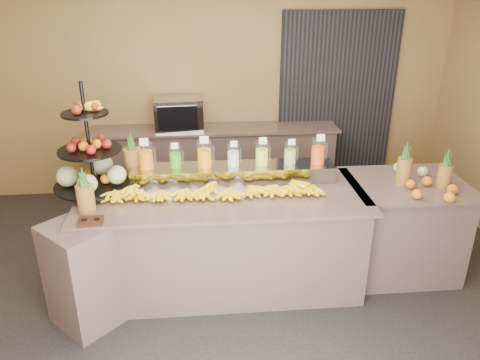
{
  "coord_description": "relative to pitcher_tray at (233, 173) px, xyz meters",
  "views": [
    {
      "loc": [
        -0.18,
        -3.37,
        2.67
      ],
      "look_at": [
        0.15,
        0.3,
        1.06
      ],
      "focal_mm": 35.0,
      "sensor_mm": 36.0,
      "label": 1
    }
  ],
  "objects": [
    {
      "name": "juice_pitcher_lemon",
      "position": [
        0.26,
        -0.0,
        0.17
      ],
      "size": [
        0.12,
        0.12,
        0.29
      ],
      "color": "silver",
      "rests_on": "pitcher_tray"
    },
    {
      "name": "banana_heap",
      "position": [
        -0.17,
        -0.3,
        -0.01
      ],
      "size": [
        1.96,
        0.18,
        0.16
      ],
      "color": "yellow",
      "rests_on": "buffet_counter"
    },
    {
      "name": "condiment_caddy",
      "position": [
        -1.15,
        -0.7,
        -0.06
      ],
      "size": [
        0.2,
        0.16,
        0.03
      ],
      "primitive_type": "cube",
      "rotation": [
        0.0,
        0.0,
        0.13
      ],
      "color": "black",
      "rests_on": "buffet_counter"
    },
    {
      "name": "juice_pitcher_orange_b",
      "position": [
        -0.26,
        -0.0,
        0.18
      ],
      "size": [
        0.13,
        0.14,
        0.32
      ],
      "color": "silver",
      "rests_on": "pitcher_tray"
    },
    {
      "name": "juice_pitcher_green",
      "position": [
        -0.52,
        -0.0,
        0.16
      ],
      "size": [
        0.11,
        0.11,
        0.26
      ],
      "color": "silver",
      "rests_on": "pitcher_tray"
    },
    {
      "name": "fruit_stand",
      "position": [
        -1.19,
        -0.09,
        0.17
      ],
      "size": [
        0.74,
        0.74,
        0.96
      ],
      "rotation": [
        0.0,
        0.0,
        -0.08
      ],
      "color": "black",
      "rests_on": "buffet_counter"
    },
    {
      "name": "juice_pitcher_lime",
      "position": [
        0.52,
        -0.0,
        0.17
      ],
      "size": [
        0.11,
        0.11,
        0.27
      ],
      "color": "silver",
      "rests_on": "pitcher_tray"
    },
    {
      "name": "buffet_counter",
      "position": [
        -0.23,
        -0.32,
        -0.54
      ],
      "size": [
        2.75,
        1.25,
        0.93
      ],
      "color": "gray",
      "rests_on": "ground"
    },
    {
      "name": "juice_pitcher_milk",
      "position": [
        -0.0,
        -0.0,
        0.16
      ],
      "size": [
        0.11,
        0.11,
        0.26
      ],
      "color": "silver",
      "rests_on": "pitcher_tray"
    },
    {
      "name": "pineapple_left_a",
      "position": [
        -1.21,
        -0.52,
        0.07
      ],
      "size": [
        0.14,
        0.14,
        0.39
      ],
      "rotation": [
        0.0,
        0.0,
        -0.04
      ],
      "color": "brown",
      "rests_on": "buffet_counter"
    },
    {
      "name": "back_ledge",
      "position": [
        -0.11,
        1.67,
        -0.54
      ],
      "size": [
        3.1,
        0.55,
        0.93
      ],
      "color": "gray",
      "rests_on": "ground"
    },
    {
      "name": "juice_pitcher_orange_c",
      "position": [
        0.78,
        -0.0,
        0.18
      ],
      "size": [
        0.13,
        0.13,
        0.31
      ],
      "color": "silver",
      "rests_on": "pitcher_tray"
    },
    {
      "name": "juice_pitcher_orange_a",
      "position": [
        -0.78,
        -0.0,
        0.18
      ],
      "size": [
        0.13,
        0.14,
        0.32
      ],
      "color": "silver",
      "rests_on": "pitcher_tray"
    },
    {
      "name": "pitcher_tray",
      "position": [
        0.0,
        0.0,
        0.0
      ],
      "size": [
        1.85,
        0.3,
        0.15
      ],
      "primitive_type": "cube",
      "color": "gray",
      "rests_on": "buffet_counter"
    },
    {
      "name": "ground",
      "position": [
        -0.11,
        -0.58,
        -1.01
      ],
      "size": [
        6.0,
        6.0,
        0.0
      ],
      "primitive_type": "plane",
      "color": "black",
      "rests_on": "ground"
    },
    {
      "name": "right_counter",
      "position": [
        1.59,
        -0.18,
        -0.54
      ],
      "size": [
        1.08,
        0.88,
        0.93
      ],
      "color": "gray",
      "rests_on": "ground"
    },
    {
      "name": "oven_warmer",
      "position": [
        -0.55,
        1.67,
        0.12
      ],
      "size": [
        0.61,
        0.45,
        0.39
      ],
      "primitive_type": "cube",
      "rotation": [
        0.0,
        0.0,
        0.07
      ],
      "color": "gray",
      "rests_on": "back_ledge"
    },
    {
      "name": "pineapple_left_b",
      "position": [
        -0.92,
        0.13,
        0.1
      ],
      "size": [
        0.16,
        0.16,
        0.46
      ],
      "rotation": [
        0.0,
        0.0,
        0.4
      ],
      "color": "brown",
      "rests_on": "buffet_counter"
    },
    {
      "name": "right_fruit_pile",
      "position": [
        1.68,
        -0.35,
        0.0
      ],
      "size": [
        0.46,
        0.44,
        0.24
      ],
      "color": "brown",
      "rests_on": "right_counter"
    },
    {
      "name": "room_envelope",
      "position": [
        0.08,
        0.21,
        0.87
      ],
      "size": [
        6.04,
        5.02,
        2.82
      ],
      "color": "olive",
      "rests_on": "ground"
    }
  ]
}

